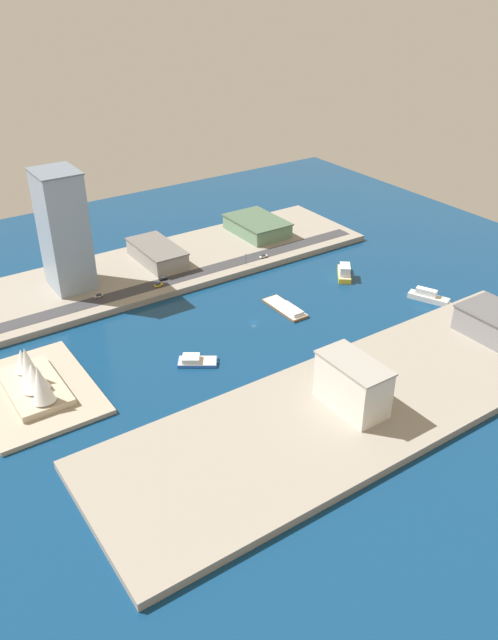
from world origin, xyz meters
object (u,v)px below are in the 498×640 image
at_px(terminal_long_green, 257,226).
at_px(ferry_white_commuter, 429,297).
at_px(suv_black, 163,279).
at_px(taxi_yellow_cab, 158,285).
at_px(tower_tall_glass, 64,231).
at_px(warehouse_low_gray, 492,321).
at_px(barge_flat_brown, 287,308).
at_px(hotel_broad_white, 353,384).
at_px(carpark_squat_concrete, 157,253).
at_px(catamaran_blue, 195,361).
at_px(traffic_light_waterfront, 246,258).
at_px(van_white, 263,256).
at_px(ferry_yellow_fast, 344,272).
at_px(opera_landmark, 33,378).
at_px(sedan_silver, 99,296).

bearing_deg(terminal_long_green, ferry_white_commuter, -167.94).
height_order(suv_black, taxi_yellow_cab, taxi_yellow_cab).
height_order(tower_tall_glass, taxi_yellow_cab, tower_tall_glass).
relative_size(terminal_long_green, tower_tall_glass, 0.65).
xyz_separation_m(warehouse_low_gray, taxi_yellow_cab, (134.11, 110.45, -5.43)).
xyz_separation_m(barge_flat_brown, hotel_broad_white, (-82.96, 30.30, 12.98)).
bearing_deg(carpark_squat_concrete, catamaran_blue, 162.07).
height_order(warehouse_low_gray, hotel_broad_white, hotel_broad_white).
bearing_deg(hotel_broad_white, barge_flat_brown, -20.07).
distance_m(terminal_long_green, taxi_yellow_cab, 95.79).
bearing_deg(traffic_light_waterfront, suv_black, 80.19).
bearing_deg(hotel_broad_white, van_white, -21.53).
bearing_deg(tower_tall_glass, carpark_squat_concrete, -87.74).
relative_size(catamaran_blue, ferry_yellow_fast, 0.95).
relative_size(hotel_broad_white, tower_tall_glass, 0.47).
bearing_deg(ferry_white_commuter, traffic_light_waterfront, 34.40).
height_order(catamaran_blue, ferry_yellow_fast, ferry_yellow_fast).
bearing_deg(hotel_broad_white, ferry_white_commuter, -64.16).
bearing_deg(taxi_yellow_cab, barge_flat_brown, -140.77).
xyz_separation_m(tower_tall_glass, traffic_light_waterfront, (-31.14, -95.14, -28.06)).
relative_size(ferry_white_commuter, ferry_yellow_fast, 1.16).
xyz_separation_m(catamaran_blue, warehouse_low_gray, (-61.32, -128.95, 8.43)).
bearing_deg(traffic_light_waterfront, ferry_white_commuter, -145.60).
relative_size(catamaran_blue, hotel_broad_white, 0.63).
height_order(warehouse_low_gray, traffic_light_waterfront, warehouse_low_gray).
relative_size(ferry_white_commuter, suv_black, 5.03).
height_order(terminal_long_green, tower_tall_glass, tower_tall_glass).
bearing_deg(barge_flat_brown, taxi_yellow_cab, 39.23).
bearing_deg(suv_black, warehouse_low_gray, -143.19).
height_order(barge_flat_brown, opera_landmark, opera_landmark).
xyz_separation_m(catamaran_blue, traffic_light_waterfront, (69.76, -74.64, 6.39)).
xyz_separation_m(barge_flat_brown, sedan_silver, (62.92, 78.37, 3.20)).
bearing_deg(ferry_white_commuter, ferry_yellow_fast, 21.23).
bearing_deg(warehouse_low_gray, hotel_broad_white, 93.16).
height_order(ferry_white_commuter, sedan_silver, ferry_white_commuter).
height_order(ferry_white_commuter, carpark_squat_concrete, carpark_squat_concrete).
relative_size(barge_flat_brown, sedan_silver, 6.13).
xyz_separation_m(terminal_long_green, suv_black, (-28.07, 83.74, -3.91)).
bearing_deg(suv_black, tower_tall_glass, 63.42).
height_order(barge_flat_brown, van_white, van_white).
bearing_deg(hotel_broad_white, ferry_yellow_fast, -40.53).
distance_m(warehouse_low_gray, hotel_broad_white, 94.97).
height_order(ferry_yellow_fast, terminal_long_green, terminal_long_green).
xyz_separation_m(barge_flat_brown, ferry_white_commuter, (-34.33, -70.14, 1.17)).
distance_m(terminal_long_green, tower_tall_glass, 131.61).
bearing_deg(ferry_white_commuter, warehouse_low_gray, 172.50).
height_order(carpark_squat_concrete, hotel_broad_white, hotel_broad_white).
bearing_deg(van_white, traffic_light_waterfront, 98.85).
relative_size(tower_tall_glass, van_white, 12.69).
xyz_separation_m(terminal_long_green, traffic_light_waterfront, (-36.77, 33.43, -0.51)).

